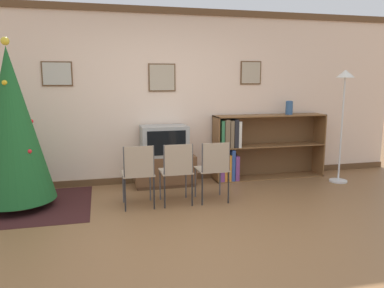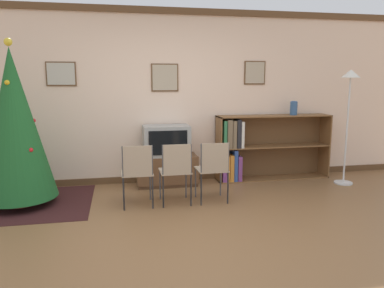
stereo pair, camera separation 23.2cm
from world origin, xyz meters
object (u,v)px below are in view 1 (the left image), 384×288
(folding_chair_center, at_px, (177,170))
(vase, at_px, (289,108))
(tv_console, at_px, (165,170))
(standing_lamp, at_px, (344,97))
(bookshelf, at_px, (251,148))
(folding_chair_left, at_px, (138,172))
(folding_chair_right, at_px, (214,168))
(christmas_tree, at_px, (12,126))
(television, at_px, (164,141))

(folding_chair_center, bearing_deg, vase, 25.36)
(tv_console, xyz_separation_m, folding_chair_center, (0.00, -0.96, 0.24))
(standing_lamp, bearing_deg, bookshelf, 157.78)
(folding_chair_center, height_order, bookshelf, bookshelf)
(folding_chair_left, height_order, folding_chair_right, same)
(christmas_tree, relative_size, vase, 9.41)
(folding_chair_right, height_order, standing_lamp, standing_lamp)
(christmas_tree, height_order, vase, christmas_tree)
(bookshelf, height_order, standing_lamp, standing_lamp)
(folding_chair_center, relative_size, standing_lamp, 0.46)
(folding_chair_left, relative_size, bookshelf, 0.44)
(standing_lamp, bearing_deg, vase, 141.92)
(television, xyz_separation_m, folding_chair_right, (0.50, -0.95, -0.23))
(folding_chair_right, xyz_separation_m, standing_lamp, (2.25, 0.49, 0.89))
(tv_console, bearing_deg, television, -90.00)
(christmas_tree, height_order, bookshelf, christmas_tree)
(tv_console, height_order, folding_chair_left, folding_chair_left)
(folding_chair_left, height_order, folding_chair_center, same)
(christmas_tree, xyz_separation_m, bookshelf, (3.45, 0.62, -0.54))
(folding_chair_left, xyz_separation_m, vase, (2.59, 0.99, 0.69))
(television, distance_m, folding_chair_center, 0.98)
(folding_chair_center, bearing_deg, standing_lamp, 10.02)
(christmas_tree, relative_size, folding_chair_center, 2.58)
(folding_chair_right, distance_m, bookshelf, 1.39)
(bookshelf, bearing_deg, folding_chair_left, -152.43)
(television, height_order, folding_chair_left, television)
(folding_chair_center, distance_m, folding_chair_right, 0.50)
(folding_chair_left, distance_m, folding_chair_right, 0.99)
(bookshelf, xyz_separation_m, standing_lamp, (1.30, -0.53, 0.84))
(standing_lamp, bearing_deg, tv_console, 170.27)
(folding_chair_left, relative_size, folding_chair_center, 1.00)
(christmas_tree, xyz_separation_m, folding_chair_left, (1.51, -0.39, -0.59))
(folding_chair_right, height_order, vase, vase)
(folding_chair_right, relative_size, bookshelf, 0.44)
(folding_chair_right, bearing_deg, standing_lamp, 12.16)
(folding_chair_right, distance_m, standing_lamp, 2.47)
(tv_console, xyz_separation_m, vase, (2.10, 0.04, 0.93))
(christmas_tree, relative_size, folding_chair_right, 2.58)
(christmas_tree, bearing_deg, vase, 8.35)
(folding_chair_center, xyz_separation_m, bookshelf, (1.45, 1.02, 0.04))
(christmas_tree, relative_size, standing_lamp, 1.20)
(christmas_tree, height_order, folding_chair_center, christmas_tree)
(tv_console, relative_size, television, 1.33)
(christmas_tree, bearing_deg, folding_chair_center, -11.10)
(folding_chair_right, bearing_deg, bookshelf, 46.76)
(christmas_tree, xyz_separation_m, standing_lamp, (4.75, 0.09, 0.30))
(christmas_tree, distance_m, tv_console, 2.24)
(television, relative_size, standing_lamp, 0.40)
(christmas_tree, distance_m, standing_lamp, 4.76)
(folding_chair_left, relative_size, folding_chair_right, 1.00)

